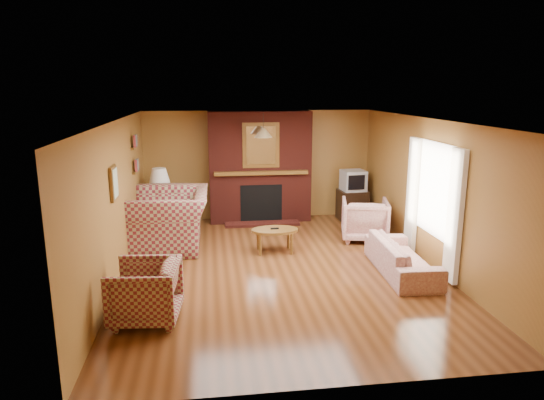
{
  "coord_description": "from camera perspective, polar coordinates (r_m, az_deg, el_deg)",
  "views": [
    {
      "loc": [
        -1.11,
        -7.37,
        2.9
      ],
      "look_at": [
        -0.05,
        0.6,
        1.02
      ],
      "focal_mm": 32.0,
      "sensor_mm": 36.0,
      "label": 1
    }
  ],
  "objects": [
    {
      "name": "plaid_armchair",
      "position": [
        6.39,
        -14.73,
        -10.44
      ],
      "size": [
        0.92,
        0.9,
        0.77
      ],
      "primitive_type": "imported",
      "rotation": [
        0.0,
        0.0,
        -1.66
      ],
      "color": "maroon",
      "rests_on": "floor"
    },
    {
      "name": "side_table",
      "position": [
        10.21,
        -12.89,
        -1.88
      ],
      "size": [
        0.48,
        0.48,
        0.62
      ],
      "primitive_type": "cube",
      "rotation": [
        0.0,
        0.0,
        0.05
      ],
      "color": "brown",
      "rests_on": "floor"
    },
    {
      "name": "floral_sofa",
      "position": [
        8.02,
        15.05,
        -6.48
      ],
      "size": [
        0.79,
        1.85,
        0.53
      ],
      "primitive_type": "imported",
      "rotation": [
        0.0,
        0.0,
        1.52
      ],
      "color": "beige",
      "rests_on": "floor"
    },
    {
      "name": "table_lamp",
      "position": [
        10.05,
        -13.09,
        1.94
      ],
      "size": [
        0.42,
        0.42,
        0.69
      ],
      "color": "silver",
      "rests_on": "side_table"
    },
    {
      "name": "pendant_light",
      "position": [
        9.78,
        -1.02,
        7.89
      ],
      "size": [
        0.36,
        0.36,
        0.48
      ],
      "color": "black",
      "rests_on": "ceiling"
    },
    {
      "name": "window_right",
      "position": [
        8.2,
        18.39,
        0.01
      ],
      "size": [
        0.1,
        1.85,
        2.0
      ],
      "color": "beige",
      "rests_on": "wall_right"
    },
    {
      "name": "plaid_loveseat",
      "position": [
        9.11,
        -11.97,
        -2.23
      ],
      "size": [
        1.44,
        1.64,
        1.05
      ],
      "primitive_type": "imported",
      "rotation": [
        0.0,
        0.0,
        -1.59
      ],
      "color": "maroon",
      "rests_on": "floor"
    },
    {
      "name": "wall_front",
      "position": [
        4.59,
        7.06,
        -8.63
      ],
      "size": [
        6.5,
        0.0,
        6.5
      ],
      "primitive_type": "plane",
      "rotation": [
        -1.57,
        0.0,
        0.0
      ],
      "color": "olive",
      "rests_on": "floor"
    },
    {
      "name": "botanical_print",
      "position": [
        7.33,
        -18.11,
        1.9
      ],
      "size": [
        0.05,
        0.4,
        0.5
      ],
      "color": "brown",
      "rests_on": "wall_left"
    },
    {
      "name": "crt_tv",
      "position": [
        10.83,
        9.54,
        2.29
      ],
      "size": [
        0.53,
        0.53,
        0.45
      ],
      "color": "#B2B5BB",
      "rests_on": "tv_stand"
    },
    {
      "name": "wall_right",
      "position": [
        8.38,
        18.13,
        0.82
      ],
      "size": [
        0.0,
        6.5,
        6.5
      ],
      "primitive_type": "plane",
      "rotation": [
        1.57,
        0.0,
        -1.57
      ],
      "color": "olive",
      "rests_on": "floor"
    },
    {
      "name": "wall_back",
      "position": [
        10.81,
        -1.59,
        4.12
      ],
      "size": [
        6.5,
        0.0,
        6.5
      ],
      "primitive_type": "plane",
      "rotation": [
        1.57,
        0.0,
        0.0
      ],
      "color": "olive",
      "rests_on": "floor"
    },
    {
      "name": "tv_stand",
      "position": [
        10.96,
        9.42,
        -0.56
      ],
      "size": [
        0.62,
        0.57,
        0.66
      ],
      "primitive_type": "cube",
      "rotation": [
        0.0,
        0.0,
        0.03
      ],
      "color": "black",
      "rests_on": "floor"
    },
    {
      "name": "ceiling",
      "position": [
        7.47,
        1.01,
        9.34
      ],
      "size": [
        6.5,
        6.5,
        0.0
      ],
      "primitive_type": "plane",
      "rotation": [
        3.14,
        0.0,
        0.0
      ],
      "color": "white",
      "rests_on": "wall_back"
    },
    {
      "name": "bookshelf",
      "position": [
        9.45,
        -15.67,
        5.18
      ],
      "size": [
        0.09,
        0.55,
        0.71
      ],
      "color": "brown",
      "rests_on": "wall_left"
    },
    {
      "name": "floral_armchair",
      "position": [
        9.54,
        10.85,
        -2.26
      ],
      "size": [
        1.04,
        1.06,
        0.8
      ],
      "primitive_type": "imported",
      "rotation": [
        0.0,
        0.0,
        2.9
      ],
      "color": "beige",
      "rests_on": "floor"
    },
    {
      "name": "fireplace",
      "position": [
        10.56,
        -1.43,
        3.8
      ],
      "size": [
        2.2,
        0.82,
        2.4
      ],
      "color": "#4D1710",
      "rests_on": "floor"
    },
    {
      "name": "wall_left",
      "position": [
        7.69,
        -17.78,
        -0.23
      ],
      "size": [
        0.0,
        6.5,
        6.5
      ],
      "primitive_type": "plane",
      "rotation": [
        1.57,
        0.0,
        1.57
      ],
      "color": "olive",
      "rests_on": "floor"
    },
    {
      "name": "coffee_table",
      "position": [
        8.66,
        0.32,
        -3.79
      ],
      "size": [
        0.84,
        0.52,
        0.45
      ],
      "color": "brown",
      "rests_on": "floor"
    },
    {
      "name": "floor",
      "position": [
        8.0,
        0.94,
        -8.08
      ],
      "size": [
        6.5,
        6.5,
        0.0
      ],
      "primitive_type": "plane",
      "color": "#4D2810",
      "rests_on": "ground"
    }
  ]
}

